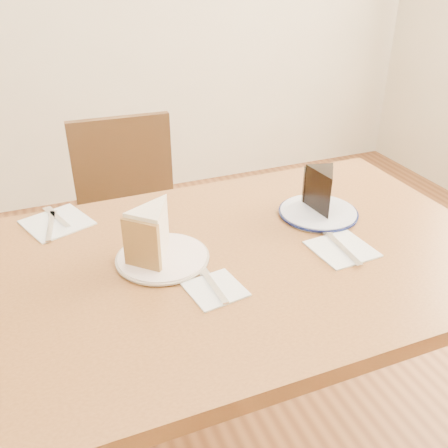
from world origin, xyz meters
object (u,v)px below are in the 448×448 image
Objects in this scene: table at (248,285)px; plate_navy at (318,212)px; chair_far at (134,230)px; plate_cream at (163,258)px; carrot_cake at (156,232)px; chocolate_cake at (324,193)px.

plate_navy reaches higher than table.
chair_far is 4.17× the size of plate_cream.
carrot_cake is (-0.01, 0.02, 0.06)m from plate_cream.
table is 0.71m from chair_far.
carrot_cake reaches higher than plate_navy.
carrot_cake is (-0.46, -0.04, 0.06)m from plate_navy.
table is 11.31× the size of chocolate_cake.
chocolate_cake is at bearing 6.89° from plate_cream.
carrot_cake is at bearing -175.09° from plate_navy.
chocolate_cake is (0.46, 0.06, 0.06)m from plate_cream.
chocolate_cake is (0.41, -0.57, 0.33)m from chair_far.
table is at bearing -158.49° from plate_navy.
plate_navy is (0.45, 0.06, 0.00)m from plate_cream.
plate_navy is at bearing 7.20° from plate_cream.
carrot_cake is 0.47m from chocolate_cake.
chair_far is 7.20× the size of carrot_cake.
chair_far is (-0.15, 0.67, -0.17)m from table.
plate_navy is at bearing 127.41° from chair_far.
plate_navy is 1.70× the size of carrot_cake.
plate_cream is at bearing -24.28° from carrot_cake.
chair_far is at bearing 128.38° from carrot_cake.
chocolate_cake reaches higher than table.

